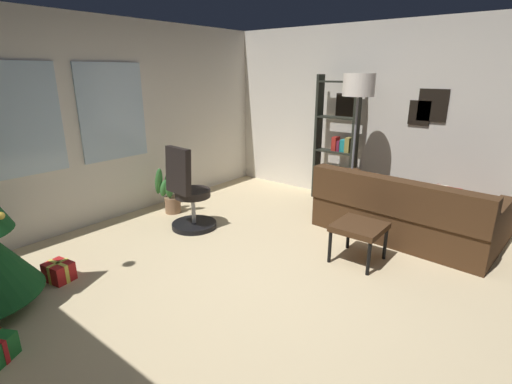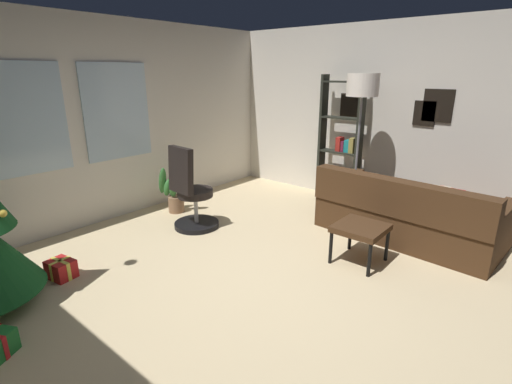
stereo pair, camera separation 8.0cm
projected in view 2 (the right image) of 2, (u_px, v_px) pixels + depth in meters
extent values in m
cube|color=beige|center=(271.00, 287.00, 3.57)|extent=(5.51, 5.27, 0.10)
cube|color=silver|center=(106.00, 122.00, 4.81)|extent=(5.51, 0.10, 2.54)
cube|color=silver|center=(23.00, 120.00, 4.04)|extent=(0.90, 0.03, 1.20)
cube|color=silver|center=(117.00, 112.00, 4.84)|extent=(0.90, 0.03, 1.20)
cube|color=silver|center=(397.00, 118.00, 5.21)|extent=(0.10, 5.27, 2.54)
cube|color=black|center=(424.00, 113.00, 4.91)|extent=(0.02, 0.27, 0.32)
cube|color=black|center=(351.00, 106.00, 5.54)|extent=(0.02, 0.33, 0.35)
cube|color=black|center=(438.00, 106.00, 4.78)|extent=(0.02, 0.36, 0.41)
cube|color=#412917|center=(407.00, 221.00, 4.49)|extent=(1.07, 2.04, 0.39)
cube|color=#412917|center=(396.00, 198.00, 4.10)|extent=(0.34, 1.99, 0.39)
cube|color=#412917|center=(501.00, 218.00, 3.79)|extent=(0.95, 0.20, 0.20)
cube|color=#412917|center=(341.00, 182.00, 5.01)|extent=(0.95, 0.20, 0.20)
cube|color=#412917|center=(477.00, 214.00, 4.72)|extent=(0.82, 0.99, 0.39)
cube|color=red|center=(441.00, 206.00, 3.91)|extent=(0.23, 0.42, 0.42)
cube|color=beige|center=(428.00, 204.00, 3.99)|extent=(0.19, 0.41, 0.41)
cube|color=brown|center=(454.00, 210.00, 3.82)|extent=(0.24, 0.42, 0.40)
cube|color=#412917|center=(361.00, 228.00, 3.82)|extent=(0.49, 0.48, 0.06)
cylinder|color=black|center=(369.00, 260.00, 3.60)|extent=(0.04, 0.04, 0.35)
cylinder|color=black|center=(387.00, 245.00, 3.91)|extent=(0.04, 0.04, 0.35)
cylinder|color=black|center=(331.00, 248.00, 3.86)|extent=(0.04, 0.04, 0.35)
cylinder|color=black|center=(350.00, 234.00, 4.17)|extent=(0.04, 0.04, 0.35)
sphere|color=gold|center=(3.00, 213.00, 2.90)|extent=(0.06, 0.06, 0.06)
cube|color=red|center=(61.00, 269.00, 3.61)|extent=(0.24, 0.27, 0.18)
cube|color=#EAD84C|center=(61.00, 269.00, 3.61)|extent=(0.08, 0.25, 0.18)
cube|color=#EAD84C|center=(61.00, 269.00, 3.61)|extent=(0.21, 0.07, 0.18)
cylinder|color=black|center=(197.00, 224.00, 4.82)|extent=(0.56, 0.56, 0.06)
cylinder|color=#B2B2B7|center=(196.00, 208.00, 4.75)|extent=(0.05, 0.05, 0.39)
cylinder|color=black|center=(195.00, 193.00, 4.69)|extent=(0.44, 0.44, 0.09)
cube|color=black|center=(181.00, 170.00, 4.46)|extent=(0.14, 0.40, 0.55)
cube|color=black|center=(359.00, 143.00, 5.36)|extent=(0.18, 0.04, 1.85)
cube|color=black|center=(322.00, 138.00, 5.73)|extent=(0.18, 0.04, 1.85)
cube|color=black|center=(337.00, 184.00, 5.75)|extent=(0.18, 0.56, 0.02)
cube|color=black|center=(339.00, 152.00, 5.60)|extent=(0.18, 0.56, 0.02)
cube|color=black|center=(341.00, 118.00, 5.45)|extent=(0.18, 0.56, 0.02)
cube|color=black|center=(344.00, 82.00, 5.30)|extent=(0.18, 0.56, 0.02)
cube|color=maroon|center=(350.00, 179.00, 5.60)|extent=(0.15, 0.07, 0.19)
cube|color=navy|center=(345.00, 179.00, 5.66)|extent=(0.15, 0.07, 0.19)
cube|color=beige|center=(340.00, 179.00, 5.71)|extent=(0.15, 0.06, 0.16)
cube|color=#355E3D|center=(336.00, 177.00, 5.76)|extent=(0.15, 0.06, 0.17)
cube|color=#812E64|center=(331.00, 176.00, 5.80)|extent=(0.15, 0.06, 0.19)
cube|color=#AF671F|center=(327.00, 176.00, 5.86)|extent=(0.13, 0.06, 0.16)
cube|color=#414A59|center=(323.00, 175.00, 5.90)|extent=(0.15, 0.05, 0.16)
cube|color=olive|center=(353.00, 145.00, 5.45)|extent=(0.15, 0.07, 0.22)
cube|color=teal|center=(348.00, 146.00, 5.51)|extent=(0.14, 0.08, 0.18)
cube|color=maroon|center=(344.00, 146.00, 5.56)|extent=(0.13, 0.04, 0.15)
cube|color=maroon|center=(340.00, 144.00, 5.59)|extent=(0.14, 0.07, 0.20)
cylinder|color=slate|center=(352.00, 213.00, 5.26)|extent=(0.28, 0.28, 0.03)
cylinder|color=slate|center=(357.00, 157.00, 5.02)|extent=(0.03, 0.03, 1.56)
cylinder|color=white|center=(363.00, 85.00, 4.74)|extent=(0.40, 0.40, 0.28)
cylinder|color=#886347|center=(176.00, 204.00, 5.30)|extent=(0.22, 0.22, 0.23)
ellipsoid|color=#347334|center=(172.00, 183.00, 5.30)|extent=(0.12, 0.17, 0.36)
ellipsoid|color=#347334|center=(168.00, 187.00, 5.24)|extent=(0.16, 0.20, 0.28)
ellipsoid|color=#347334|center=(173.00, 189.00, 5.16)|extent=(0.18, 0.19, 0.30)
ellipsoid|color=#347334|center=(184.00, 183.00, 5.21)|extent=(0.15, 0.26, 0.42)
ellipsoid|color=#347334|center=(162.00, 181.00, 5.26)|extent=(0.18, 0.26, 0.45)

